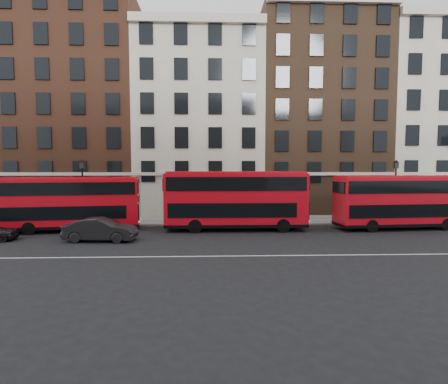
{
  "coord_description": "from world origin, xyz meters",
  "views": [
    {
      "loc": [
        1.21,
        -20.61,
        4.79
      ],
      "look_at": [
        2.15,
        5.0,
        3.0
      ],
      "focal_mm": 28.0,
      "sensor_mm": 36.0,
      "label": 1
    }
  ],
  "objects_px": {
    "bus_b": "(72,202)",
    "bus_c": "(235,199)",
    "bus_d": "(399,200)",
    "car_front": "(101,230)"
  },
  "relations": [
    {
      "from": "bus_b",
      "to": "bus_c",
      "type": "xyz_separation_m",
      "value": [
        12.27,
        0.0,
        0.23
      ]
    },
    {
      "from": "bus_b",
      "to": "bus_d",
      "type": "xyz_separation_m",
      "value": [
        25.06,
        0.0,
        0.05
      ]
    },
    {
      "from": "bus_b",
      "to": "bus_c",
      "type": "relative_size",
      "value": 0.93
    },
    {
      "from": "bus_b",
      "to": "bus_d",
      "type": "relative_size",
      "value": 0.98
    },
    {
      "from": "bus_b",
      "to": "bus_c",
      "type": "bearing_deg",
      "value": -7.82
    },
    {
      "from": "bus_c",
      "to": "bus_d",
      "type": "distance_m",
      "value": 12.78
    },
    {
      "from": "bus_b",
      "to": "car_front",
      "type": "bearing_deg",
      "value": -56.86
    },
    {
      "from": "bus_d",
      "to": "car_front",
      "type": "xyz_separation_m",
      "value": [
        -21.83,
        -3.71,
        -1.49
      ]
    },
    {
      "from": "bus_c",
      "to": "bus_d",
      "type": "bearing_deg",
      "value": 0.05
    },
    {
      "from": "bus_c",
      "to": "bus_d",
      "type": "height_order",
      "value": "bus_c"
    }
  ]
}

